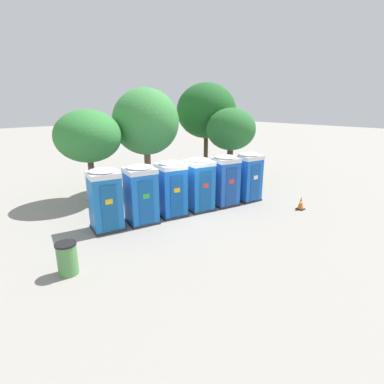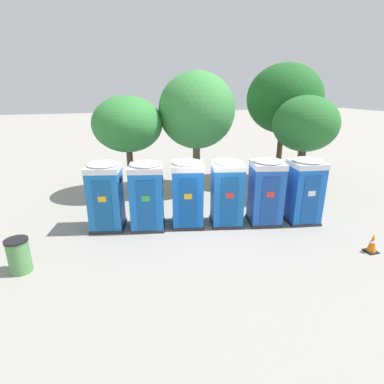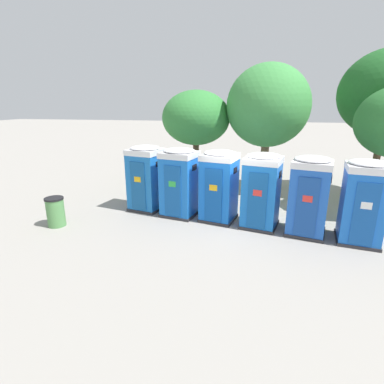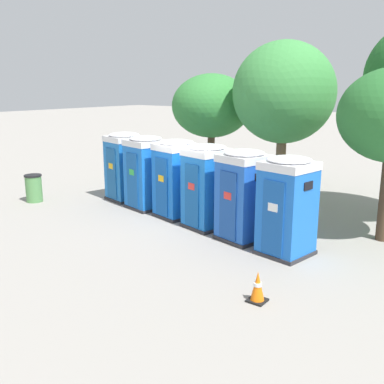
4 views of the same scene
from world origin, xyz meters
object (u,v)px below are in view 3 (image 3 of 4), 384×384
Objects in this scene: portapotty_1 at (180,182)px; portapotty_5 at (363,202)px; street_tree_1 at (196,118)px; portapotty_2 at (219,185)px; portapotty_3 at (261,190)px; trash_can at (56,212)px; street_tree_0 at (268,106)px; portapotty_4 at (309,196)px; portapotty_0 at (146,178)px.

portapotty_1 and portapotty_5 have the same top height.
portapotty_1 is at bearing -87.44° from street_tree_1.
portapotty_2 and portapotty_3 have the same top height.
portapotty_2 is 5.72m from trash_can.
portapotty_1 is 1.00× the size of portapotty_3.
portapotty_5 is 0.54× the size of street_tree_1.
portapotty_2 and portapotty_5 have the same top height.
street_tree_1 is at bearing 92.56° from portapotty_1.
street_tree_1 reaches higher than portapotty_3.
portapotty_5 is 8.34m from street_tree_1.
trash_can is (-5.41, -1.69, -0.77)m from portapotty_2.
trash_can is at bearing -140.29° from street_tree_0.
trash_can is (-3.73, -6.09, -2.86)m from street_tree_1.
street_tree_1 is (-4.58, 5.05, 2.09)m from portapotty_4.
portapotty_2 and portapotty_4 have the same top height.
portapotty_5 is (7.29, -1.54, 0.00)m from portapotty_0.
portapotty_0 is 2.98m from portapotty_2.
portapotty_0 is at bearing 164.88° from portapotty_1.
portapotty_4 is at bearing -10.79° from portapotty_1.
street_tree_0 is at bearing 51.79° from portapotty_1.
street_tree_1 is at bearing 176.02° from street_tree_0.
portapotty_1 is 5.72m from street_tree_0.
portapotty_0 is 1.00× the size of portapotty_4.
portapotty_1 is at bearing -15.12° from portapotty_0.
portapotty_2 is 1.00× the size of portapotty_3.
portapotty_5 reaches higher than trash_can.
street_tree_0 is 5.71× the size of trash_can.
trash_can is (-7.06, -5.86, -3.43)m from street_tree_0.
portapotty_5 is at bearing 4.25° from trash_can.
portapotty_2 is 0.44× the size of street_tree_0.
portapotty_3 is 0.44× the size of street_tree_0.
street_tree_1 reaches higher than trash_can.
trash_can is at bearing -137.56° from portapotty_0.
portapotty_3 is at bearing 167.70° from portapotty_5.
portapotty_0 is at bearing 168.12° from portapotty_4.
portapotty_2 is 5.21m from street_tree_0.
portapotty_0 is at bearing 168.28° from portapotty_3.
street_tree_0 reaches higher than portapotty_2.
portapotty_1 is 1.49m from portapotty_2.
portapotty_3 is 5.23m from street_tree_0.
portapotty_1 and portapotty_2 have the same top height.
portapotty_0 is 0.44× the size of street_tree_0.
trash_can is (-2.48, -2.27, -0.77)m from portapotty_0.
trash_can is (-3.92, -1.88, -0.77)m from portapotty_1.
portapotty_4 is at bearing 7.14° from trash_can.
portapotty_5 is at bearing -12.30° from portapotty_3.
portapotty_2 is (1.48, -0.19, 0.00)m from portapotty_1.
portapotty_3 and portapotty_5 have the same top height.
portapotty_3 is (2.94, -0.52, 0.00)m from portapotty_1.
portapotty_0 is 6.39m from street_tree_0.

